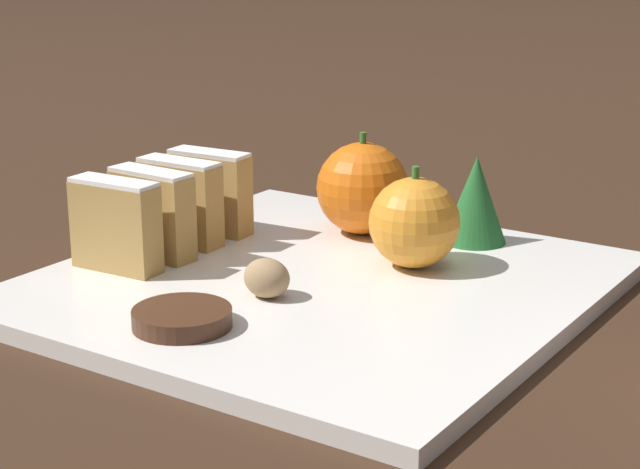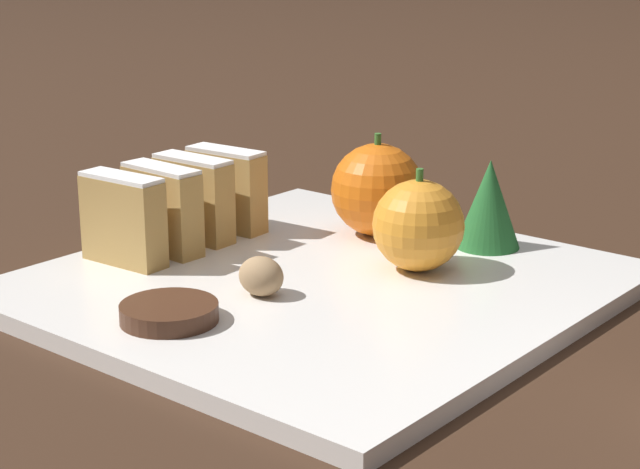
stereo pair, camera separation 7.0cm
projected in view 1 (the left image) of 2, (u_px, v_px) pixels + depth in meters
ground_plane at (320, 295)px, 0.71m from camera, size 6.00×6.00×0.00m
serving_platter at (320, 286)px, 0.71m from camera, size 0.34×0.35×0.01m
stollen_slice_front at (116, 225)px, 0.72m from camera, size 0.06×0.03×0.06m
stollen_slice_second at (152, 214)px, 0.75m from camera, size 0.06×0.02×0.06m
stollen_slice_third at (180, 202)px, 0.78m from camera, size 0.06×0.02×0.06m
stollen_slice_fourth at (210, 192)px, 0.81m from camera, size 0.07×0.03×0.06m
orange_near at (362, 188)px, 0.80m from camera, size 0.07×0.07×0.08m
orange_far at (414, 223)px, 0.73m from camera, size 0.06×0.06×0.07m
walnut at (267, 278)px, 0.67m from camera, size 0.03×0.03×0.03m
chocolate_cookie at (182, 318)px, 0.62m from camera, size 0.06×0.06×0.01m
evergreen_sprig at (476, 199)px, 0.78m from camera, size 0.05×0.05×0.06m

